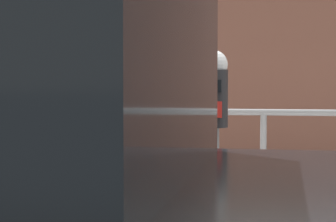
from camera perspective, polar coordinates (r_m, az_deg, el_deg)
The scene contains 4 objects.
parking_meter at distance 3.67m, azimuth 3.99°, elevation -1.00°, with size 0.17×0.18×1.46m.
pedestrian_at_meter at distance 3.82m, azimuth -5.66°, elevation -2.02°, with size 0.63×0.47×1.70m.
background_railing at distance 6.11m, azimuth 8.39°, elevation -2.46°, with size 24.06×0.06×1.02m.
backdrop_wall at distance 8.07m, azimuth 8.71°, elevation 1.50°, with size 32.00×0.50×2.50m, color brown.
Camera 1 is at (0.12, -3.21, 1.41)m, focal length 69.25 mm.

